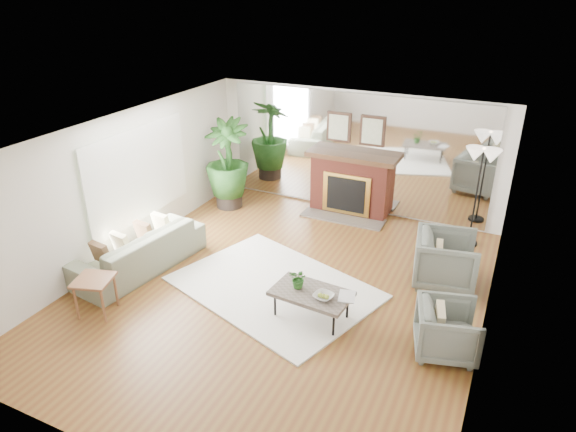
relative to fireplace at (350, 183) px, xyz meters
The scene contains 18 objects.
ground 3.33m from the fireplace, 90.00° to the right, with size 7.00×7.00×0.00m, color brown.
wall_left 4.46m from the fireplace, 132.54° to the right, with size 0.02×7.00×2.50m, color silver.
wall_right 4.46m from the fireplace, 47.46° to the right, with size 0.02×7.00×2.50m, color silver.
wall_back 0.63m from the fireplace, 90.00° to the left, with size 6.00×0.02×2.50m, color silver.
mirror_panel 0.63m from the fireplace, 90.00° to the left, with size 5.40×0.04×2.40m, color silver.
window_panel 4.17m from the fireplace, 135.99° to the right, with size 0.04×2.40×1.50m, color #B2E09E.
fireplace is the anchor object (origin of this frame).
area_rug 3.31m from the fireplace, 92.17° to the right, with size 3.04×2.17×0.03m, color white.
coffee_table 3.79m from the fireplace, 79.10° to the right, with size 1.17×0.74×0.45m.
sofa 4.40m from the fireplace, 123.96° to the right, with size 2.33×0.91×0.68m, color slate.
armchair_back 3.00m from the fireplace, 40.52° to the right, with size 0.92×0.95×0.86m, color slate.
armchair_front 4.50m from the fireplace, 54.60° to the right, with size 0.77×0.79×0.72m, color slate.
side_table 5.38m from the fireplace, 113.76° to the right, with size 0.64×0.64×0.58m.
potted_ficus 2.57m from the fireplace, 162.28° to the right, with size 0.98×0.98×1.90m.
floor_lamp 2.67m from the fireplace, ahead, with size 0.60×0.33×1.84m.
tabletop_plant 3.73m from the fireplace, 82.14° to the right, with size 0.27×0.23×0.30m, color #2E6123.
fruit_bowl 3.91m from the fireplace, 76.24° to the right, with size 0.27×0.27×0.07m, color brown.
book 3.83m from the fireplace, 73.19° to the right, with size 0.23×0.31×0.02m, color brown.
Camera 1 is at (3.02, -6.14, 4.51)m, focal length 32.00 mm.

